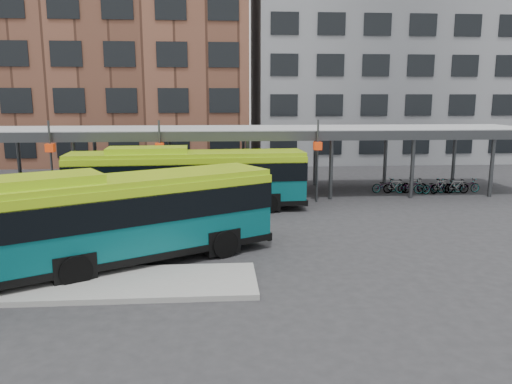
% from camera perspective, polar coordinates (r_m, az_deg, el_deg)
% --- Properties ---
extents(ground, '(120.00, 120.00, 0.00)m').
position_cam_1_polar(ground, '(19.59, -5.06, -7.23)').
color(ground, '#28282B').
rests_on(ground, ground).
extents(boarding_island, '(14.00, 3.00, 0.18)m').
position_cam_1_polar(boarding_island, '(17.71, -23.56, -9.78)').
color(boarding_island, gray).
rests_on(boarding_island, ground).
extents(canopy, '(40.00, 6.53, 4.80)m').
position_cam_1_polar(canopy, '(31.58, -4.98, 6.83)').
color(canopy, '#999B9E').
rests_on(canopy, ground).
extents(building_brick, '(26.00, 14.00, 22.00)m').
position_cam_1_polar(building_brick, '(51.92, -16.34, 15.80)').
color(building_brick, brown).
rests_on(building_brick, ground).
extents(building_grey, '(24.00, 14.00, 20.00)m').
position_cam_1_polar(building_grey, '(53.15, 13.36, 14.72)').
color(building_grey, slate).
rests_on(building_grey, ground).
extents(bus_front, '(12.51, 8.62, 3.53)m').
position_cam_1_polar(bus_front, '(18.41, -17.46, -2.92)').
color(bus_front, '#075357').
rests_on(bus_front, ground).
extents(bus_rear, '(12.70, 3.40, 3.46)m').
position_cam_1_polar(bus_rear, '(27.12, -7.88, 1.66)').
color(bus_rear, '#075357').
rests_on(bus_rear, ground).
extents(bike_rack, '(7.09, 1.62, 1.02)m').
position_cam_1_polar(bike_rack, '(33.76, 18.92, 0.66)').
color(bike_rack, slate).
rests_on(bike_rack, ground).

